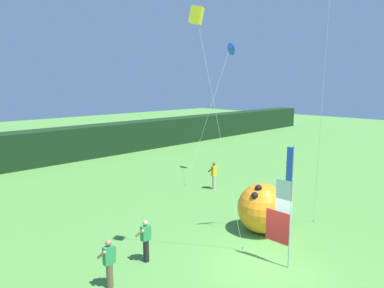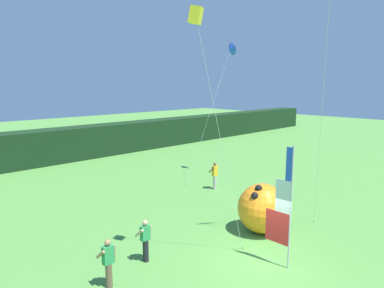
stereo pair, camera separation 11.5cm
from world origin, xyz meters
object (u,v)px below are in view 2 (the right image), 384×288
Objects in this scene: person_near_banner at (215,175)px; kite_yellow_box_2 at (196,18)px; person_mid_field at (145,239)px; inflatable_balloon at (262,208)px; person_far_left at (108,262)px; kite_blue_delta_0 at (230,50)px; banner_flag at (283,209)px.

person_near_banner is 12.30m from kite_yellow_box_2.
person_near_banner is 9.59m from person_mid_field.
inflatable_balloon is (5.30, -1.54, 0.25)m from person_mid_field.
person_far_left is (-1.88, -0.52, 0.02)m from person_mid_field.
kite_blue_delta_0 reaches higher than inflatable_balloon.
person_mid_field is at bearing -153.83° from kite_blue_delta_0.
person_far_left is 0.72× the size of inflatable_balloon.
person_far_left is (-5.24, 3.17, -1.28)m from banner_flag.
banner_flag reaches higher than inflatable_balloon.
person_far_left is (-10.47, -4.78, -0.05)m from person_near_banner.
person_near_banner is at bearing 26.35° from person_mid_field.
person_mid_field is at bearing 163.85° from inflatable_balloon.
person_near_banner reaches higher than person_mid_field.
person_mid_field is 8.00m from kite_yellow_box_2.
banner_flag is 9.60m from person_near_banner.
kite_blue_delta_0 reaches higher than person_mid_field.
person_near_banner is 1.07× the size of person_mid_field.
banner_flag is 3.08m from inflatable_balloon.
kite_yellow_box_2 reaches higher than banner_flag.
inflatable_balloon is at bearing -131.42° from kite_blue_delta_0.
person_mid_field is 0.17× the size of kite_blue_delta_0.
kite_blue_delta_0 reaches higher than banner_flag.
banner_flag is 7.18m from kite_yellow_box_2.
kite_yellow_box_2 is at bearing 138.69° from banner_flag.
kite_yellow_box_2 is at bearing -142.14° from person_near_banner.
person_near_banner is 0.19× the size of kite_yellow_box_2.
person_near_banner is 6.67m from inflatable_balloon.
person_far_left is 7.26m from inflatable_balloon.
kite_yellow_box_2 is at bearing -178.69° from inflatable_balloon.
banner_flag reaches higher than person_mid_field.
inflatable_balloon reaches higher than person_far_left.
banner_flag is at bearing -47.68° from person_mid_field.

